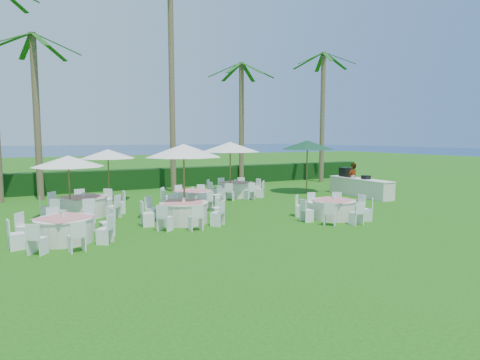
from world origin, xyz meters
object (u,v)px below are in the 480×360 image
at_px(banquet_table_b, 184,212).
at_px(staff_person, 352,179).
at_px(umbrella_a, 68,161).
at_px(umbrella_d, 230,147).
at_px(umbrella_green, 307,145).
at_px(umbrella_b, 184,151).
at_px(banquet_table_c, 333,209).
at_px(banquet_table_d, 84,206).
at_px(banquet_table_e, 193,198).
at_px(banquet_table_a, 64,229).
at_px(buffet_table, 360,187).
at_px(umbrella_c, 108,154).
at_px(banquet_table_f, 235,189).

xyz_separation_m(banquet_table_b, staff_person, (10.62, 2.60, 0.46)).
height_order(umbrella_a, umbrella_d, umbrella_d).
bearing_deg(umbrella_green, umbrella_a, -171.60).
bearing_deg(umbrella_b, staff_person, 10.69).
height_order(banquet_table_c, banquet_table_d, banquet_table_d).
distance_m(banquet_table_c, banquet_table_e, 6.38).
bearing_deg(banquet_table_a, buffet_table, 11.75).
xyz_separation_m(umbrella_c, buffet_table, (12.27, -4.26, -1.83)).
bearing_deg(umbrella_c, umbrella_a, -118.48).
relative_size(banquet_table_c, banquet_table_e, 0.99).
xyz_separation_m(banquet_table_a, banquet_table_c, (9.51, -0.99, -0.01)).
xyz_separation_m(banquet_table_f, umbrella_a, (-8.30, -2.41, 1.83)).
height_order(banquet_table_e, umbrella_d, umbrella_d).
xyz_separation_m(umbrella_b, umbrella_d, (3.88, 3.88, 0.02)).
height_order(banquet_table_d, umbrella_green, umbrella_green).
distance_m(banquet_table_d, umbrella_b, 4.66).
bearing_deg(buffet_table, umbrella_a, 178.29).
xyz_separation_m(banquet_table_c, banquet_table_e, (-3.85, 5.09, 0.00)).
bearing_deg(banquet_table_b, umbrella_d, 47.64).
relative_size(banquet_table_d, banquet_table_f, 1.03).
xyz_separation_m(umbrella_c, staff_person, (12.19, -3.79, -1.46)).
bearing_deg(umbrella_b, umbrella_green, 23.54).
relative_size(banquet_table_c, banquet_table_d, 0.92).
bearing_deg(umbrella_c, umbrella_b, -72.38).
distance_m(banquet_table_b, banquet_table_f, 6.81).
height_order(banquet_table_e, banquet_table_f, banquet_table_f).
bearing_deg(banquet_table_c, umbrella_a, 153.56).
bearing_deg(banquet_table_d, staff_person, -1.60).
height_order(banquet_table_a, buffet_table, buffet_table).
height_order(umbrella_a, umbrella_green, umbrella_green).
bearing_deg(banquet_table_d, banquet_table_c, -30.06).
relative_size(banquet_table_c, umbrella_a, 1.11).
relative_size(umbrella_green, staff_person, 1.71).
distance_m(banquet_table_b, umbrella_a, 4.82).
height_order(umbrella_b, staff_person, umbrella_b).
bearing_deg(banquet_table_c, banquet_table_b, 160.25).
height_order(umbrella_d, staff_person, umbrella_d).
relative_size(umbrella_a, umbrella_c, 1.00).
bearing_deg(banquet_table_d, banquet_table_a, -104.19).
height_order(banquet_table_c, umbrella_green, umbrella_green).
distance_m(banquet_table_c, staff_person, 6.94).
relative_size(banquet_table_a, umbrella_a, 1.13).
distance_m(umbrella_a, umbrella_d, 8.04).
bearing_deg(staff_person, banquet_table_a, 6.48).
xyz_separation_m(umbrella_d, umbrella_green, (4.77, -0.11, 0.06)).
relative_size(umbrella_green, buffet_table, 0.73).
bearing_deg(banquet_table_b, banquet_table_c, -19.75).
distance_m(banquet_table_f, staff_person, 6.44).
bearing_deg(banquet_table_f, umbrella_a, -163.81).
relative_size(banquet_table_b, staff_person, 1.79).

